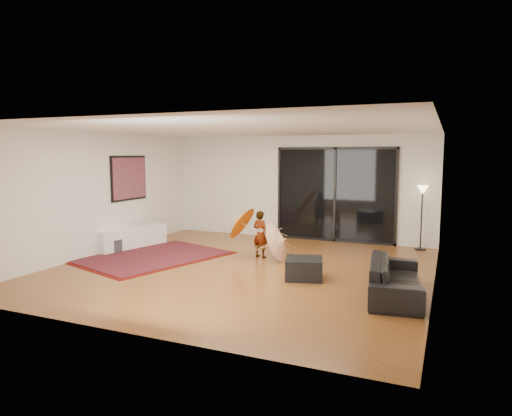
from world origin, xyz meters
The scene contains 17 objects.
floor centered at (0.00, 0.00, 0.00)m, with size 7.00×7.00×0.00m, color brown.
ceiling centered at (0.00, 0.00, 2.70)m, with size 7.00×7.00×0.00m, color white.
wall_back centered at (0.00, 3.50, 1.35)m, with size 7.00×7.00×0.00m, color silver.
wall_front centered at (0.00, -3.50, 1.35)m, with size 7.00×7.00×0.00m, color silver.
wall_left centered at (-3.50, 0.00, 1.35)m, with size 7.00×7.00×0.00m, color silver.
wall_right centered at (3.50, 0.00, 1.35)m, with size 7.00×7.00×0.00m, color silver.
sliding_door centered at (1.00, 3.47, 1.20)m, with size 3.06×0.07×2.40m.
painting centered at (-3.46, 1.00, 1.65)m, with size 0.04×1.28×1.08m.
media_console centered at (-3.25, 0.75, 0.25)m, with size 0.45×1.79×0.50m, color white.
speaker centered at (-3.25, 0.18, 0.15)m, with size 0.26×0.26×0.30m, color #424244.
persian_rug centered at (-2.19, 0.12, 0.01)m, with size 3.00×3.56×0.02m.
sofa centered at (2.95, -0.60, 0.29)m, with size 1.97×0.77×0.58m, color black.
ottoman centered at (1.33, -0.21, 0.18)m, with size 0.65×0.65×0.37m, color black.
floor_lamp centered at (3.10, 3.25, 1.19)m, with size 0.26×0.26×1.50m.
child centered at (-0.04, 1.04, 0.51)m, with size 0.37×0.24×1.02m, color #999999.
parasol_orange centered at (-0.59, 0.99, 0.73)m, with size 0.58×0.80×0.86m.
parasol_white centered at (0.56, 0.89, 0.50)m, with size 0.51×0.85×0.92m.
Camera 1 is at (3.68, -7.92, 2.25)m, focal length 32.00 mm.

